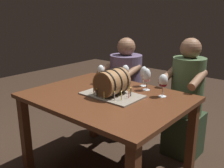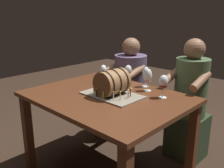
% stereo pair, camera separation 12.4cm
% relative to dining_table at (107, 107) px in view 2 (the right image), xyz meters
% --- Properties ---
extents(dining_table, '(1.29, 0.98, 0.75)m').
position_rel_dining_table_xyz_m(dining_table, '(0.00, 0.00, 0.00)').
color(dining_table, '#562D19').
rests_on(dining_table, ground).
extents(barrel_cake, '(0.49, 0.31, 0.23)m').
position_rel_dining_table_xyz_m(barrel_cake, '(0.04, 0.02, 0.21)').
color(barrel_cake, gray).
rests_on(barrel_cake, dining_table).
extents(wine_glass_red, '(0.07, 0.07, 0.19)m').
position_rel_dining_table_xyz_m(wine_glass_red, '(0.37, 0.27, 0.24)').
color(wine_glass_red, white).
rests_on(wine_glass_red, dining_table).
extents(wine_glass_empty, '(0.07, 0.07, 0.19)m').
position_rel_dining_table_xyz_m(wine_glass_empty, '(0.09, 0.42, 0.23)').
color(wine_glass_empty, white).
rests_on(wine_glass_empty, dining_table).
extents(wine_glass_rose, '(0.07, 0.07, 0.20)m').
position_rel_dining_table_xyz_m(wine_glass_rose, '(0.18, 0.33, 0.24)').
color(wine_glass_rose, white).
rests_on(wine_glass_rose, dining_table).
extents(wine_glass_amber, '(0.07, 0.07, 0.18)m').
position_rel_dining_table_xyz_m(wine_glass_amber, '(-0.27, 0.23, 0.23)').
color(wine_glass_amber, white).
rests_on(wine_glass_amber, dining_table).
extents(wine_glass_white, '(0.07, 0.07, 0.17)m').
position_rel_dining_table_xyz_m(wine_glass_white, '(-0.11, 0.41, 0.23)').
color(wine_glass_white, white).
rests_on(wine_glass_white, dining_table).
extents(person_seated_left, '(0.41, 0.49, 1.14)m').
position_rel_dining_table_xyz_m(person_seated_left, '(-0.37, 0.75, -0.10)').
color(person_seated_left, '#372D40').
rests_on(person_seated_left, ground).
extents(person_seated_right, '(0.36, 0.46, 1.19)m').
position_rel_dining_table_xyz_m(person_seated_right, '(0.37, 0.75, -0.11)').
color(person_seated_right, '#2A3A24').
rests_on(person_seated_right, ground).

